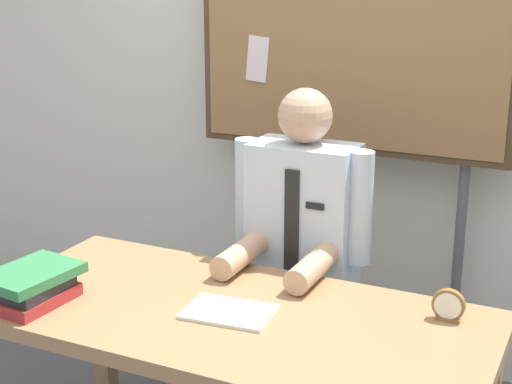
# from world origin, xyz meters

# --- Properties ---
(back_wall) EXTENTS (6.40, 0.08, 2.70)m
(back_wall) POSITION_xyz_m (0.00, 1.29, 1.35)
(back_wall) COLOR silver
(back_wall) RESTS_ON ground_plane
(desk) EXTENTS (1.65, 0.78, 0.73)m
(desk) POSITION_xyz_m (0.00, 0.00, 0.65)
(desk) COLOR #9E754C
(desk) RESTS_ON ground_plane
(person) EXTENTS (0.55, 0.56, 1.36)m
(person) POSITION_xyz_m (0.00, 0.58, 0.63)
(person) COLOR #2D2D33
(person) RESTS_ON ground_plane
(bulletin_board) EXTENTS (1.36, 0.09, 2.27)m
(bulletin_board) POSITION_xyz_m (-0.00, 1.09, 1.61)
(bulletin_board) COLOR #4C3823
(bulletin_board) RESTS_ON ground_plane
(book_stack) EXTENTS (0.25, 0.32, 0.11)m
(book_stack) POSITION_xyz_m (-0.63, -0.22, 0.79)
(book_stack) COLOR #B22D2D
(book_stack) RESTS_ON desk
(open_notebook) EXTENTS (0.29, 0.22, 0.01)m
(open_notebook) POSITION_xyz_m (-0.00, -0.02, 0.74)
(open_notebook) COLOR silver
(open_notebook) RESTS_ON desk
(desk_clock) EXTENTS (0.10, 0.04, 0.10)m
(desk_clock) POSITION_xyz_m (0.64, 0.24, 0.78)
(desk_clock) COLOR olive
(desk_clock) RESTS_ON desk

